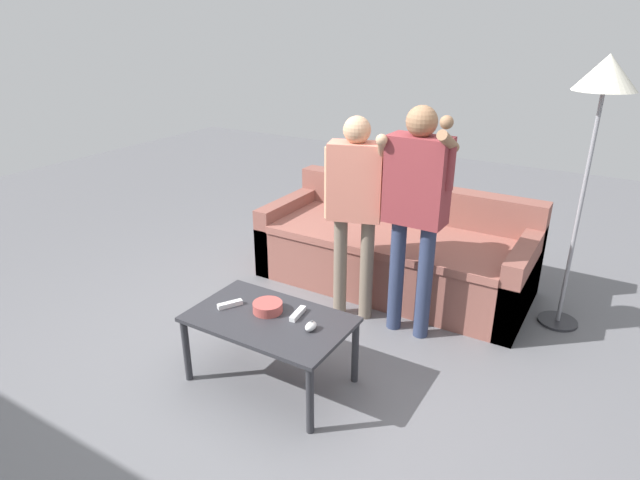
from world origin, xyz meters
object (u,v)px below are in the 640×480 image
at_px(coffee_table, 270,326).
at_px(game_remote_wand_near, 298,314).
at_px(game_remote_wand_far, 230,304).
at_px(couch, 396,251).
at_px(player_center, 355,197).
at_px(player_right, 416,198).
at_px(snack_bowl, 268,307).
at_px(floor_lamp, 603,91).
at_px(game_remote_nunchuk, 311,326).

distance_m(coffee_table, game_remote_wand_near, 0.18).
bearing_deg(game_remote_wand_far, couch, 76.40).
distance_m(coffee_table, game_remote_wand_far, 0.29).
bearing_deg(player_center, player_right, 0.96).
xyz_separation_m(player_right, player_center, (-0.44, -0.01, -0.06)).
bearing_deg(game_remote_wand_far, player_center, 70.33).
bearing_deg(player_right, coffee_table, -117.64).
height_order(snack_bowl, player_right, player_right).
height_order(floor_lamp, game_remote_wand_far, floor_lamp).
height_order(floor_lamp, game_remote_wand_near, floor_lamp).
xyz_separation_m(snack_bowl, game_remote_nunchuk, (0.34, -0.04, -0.01)).
distance_m(couch, game_remote_nunchuk, 1.63).
distance_m(coffee_table, player_right, 1.25).
bearing_deg(couch, game_remote_wand_far, -103.60).
xyz_separation_m(game_remote_nunchuk, game_remote_wand_near, (-0.15, 0.09, -0.01)).
distance_m(coffee_table, player_center, 1.11).
xyz_separation_m(floor_lamp, game_remote_wand_far, (-1.71, -1.67, -1.21)).
bearing_deg(player_right, floor_lamp, 36.77).
bearing_deg(floor_lamp, game_remote_wand_far, -135.70).
bearing_deg(player_center, coffee_table, -93.74).
distance_m(player_center, game_remote_wand_far, 1.14).
relative_size(coffee_table, player_center, 0.64).
bearing_deg(coffee_table, snack_bowl, 132.94).
distance_m(couch, floor_lamp, 1.91).
bearing_deg(game_remote_wand_far, game_remote_wand_near, 16.16).
distance_m(snack_bowl, game_remote_nunchuk, 0.34).
distance_m(coffee_table, floor_lamp, 2.53).
bearing_deg(couch, game_remote_wand_near, -89.15).
xyz_separation_m(snack_bowl, game_remote_wand_near, (0.19, 0.05, -0.01)).
relative_size(couch, coffee_table, 2.28).
xyz_separation_m(game_remote_nunchuk, player_right, (0.22, 0.95, 0.54)).
bearing_deg(player_center, couch, 85.76).
bearing_deg(player_center, snack_bowl, -97.20).
distance_m(couch, player_center, 0.94).
bearing_deg(game_remote_wand_far, snack_bowl, 17.13).
height_order(couch, game_remote_wand_near, couch).
bearing_deg(game_remote_nunchuk, coffee_table, -177.23).
height_order(coffee_table, player_right, player_right).
relative_size(coffee_table, player_right, 0.60).
xyz_separation_m(game_remote_wand_near, game_remote_wand_far, (-0.42, -0.12, 0.00)).
relative_size(game_remote_nunchuk, player_center, 0.06).
relative_size(game_remote_nunchuk, floor_lamp, 0.05).
height_order(couch, player_center, player_center).
height_order(snack_bowl, game_remote_wand_far, snack_bowl).
height_order(snack_bowl, player_center, player_center).
bearing_deg(snack_bowl, game_remote_wand_far, -162.87).
bearing_deg(player_right, game_remote_wand_far, -128.86).
relative_size(player_center, game_remote_wand_far, 9.86).
xyz_separation_m(coffee_table, snack_bowl, (-0.05, 0.06, 0.08)).
bearing_deg(game_remote_wand_near, coffee_table, -142.14).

